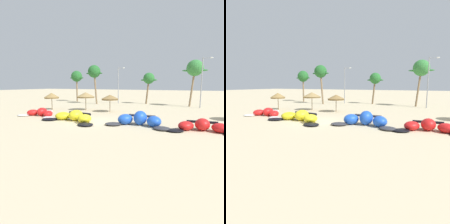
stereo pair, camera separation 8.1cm
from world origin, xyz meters
The scene contains 14 objects.
ground_plane centered at (0.00, 0.00, 0.00)m, with size 260.00×260.00×0.00m, color beige.
kite_far_left centered at (-8.51, 0.44, 0.43)m, with size 6.37×2.97×1.13m.
kite_left centered at (-2.13, -0.57, 0.49)m, with size 8.01×4.17×1.28m.
kite_left_of_center centered at (5.70, 0.39, 0.58)m, with size 7.25×3.35×1.53m.
kite_center centered at (11.82, 0.50, 0.45)m, with size 6.74×3.41×1.16m.
beach_umbrella_near_van centered at (-11.79, 6.30, 2.44)m, with size 2.53×2.53×2.92m.
beach_umbrella_middle centered at (-6.21, 8.31, 2.57)m, with size 3.07×3.07×3.04m.
beach_umbrella_near_palms centered at (-1.62, 8.19, 2.32)m, with size 2.72×2.72×2.75m.
palm_leftmost centered at (-17.62, 21.69, 6.22)m, with size 4.11×2.74×7.72m.
palm_left centered at (-10.43, 18.27, 6.99)m, with size 4.13×2.76×8.53m.
palm_left_of_gap centered at (0.45, 23.30, 5.51)m, with size 3.67×2.45×6.88m.
palm_center_left centered at (9.75, 21.97, 7.33)m, with size 4.66×3.11×9.01m.
lamppost_west centered at (-5.96, 21.57, 4.56)m, with size 1.66×0.24×8.10m.
lamppost_west_center centered at (11.24, 20.07, 5.10)m, with size 1.75×0.24×9.14m.
Camera 2 is at (11.95, -19.06, 4.34)m, focal length 31.13 mm.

